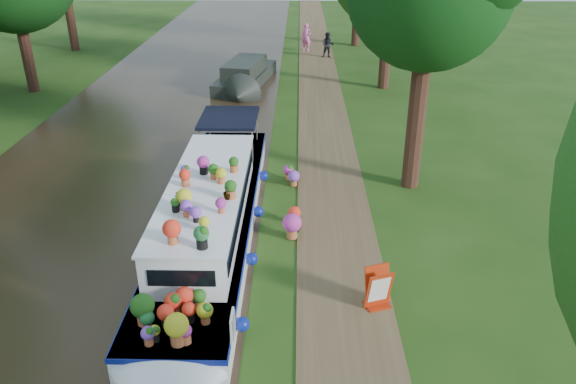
{
  "coord_description": "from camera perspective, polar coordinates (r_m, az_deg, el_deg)",
  "views": [
    {
      "loc": [
        0.12,
        -13.9,
        7.94
      ],
      "look_at": [
        -0.16,
        -0.26,
        1.3
      ],
      "focal_mm": 35.0,
      "sensor_mm": 36.0,
      "label": 1
    }
  ],
  "objects": [
    {
      "name": "plant_boat",
      "position": [
        14.91,
        -8.12,
        -2.73
      ],
      "size": [
        2.29,
        13.52,
        2.25
      ],
      "color": "white",
      "rests_on": "canal_water"
    },
    {
      "name": "towpath",
      "position": [
        16.04,
        4.9,
        -3.76
      ],
      "size": [
        2.2,
        100.0,
        0.03
      ],
      "primitive_type": "cube",
      "color": "brown",
      "rests_on": "ground"
    },
    {
      "name": "verge_plant",
      "position": [
        15.52,
        0.77,
        -3.95
      ],
      "size": [
        0.43,
        0.39,
        0.42
      ],
      "primitive_type": "imported",
      "rotation": [
        0.0,
        0.0,
        -0.21
      ],
      "color": "#2A6B20",
      "rests_on": "ground"
    },
    {
      "name": "sandwich_board",
      "position": [
        12.93,
        9.14,
        -9.78
      ],
      "size": [
        0.65,
        0.67,
        0.96
      ],
      "rotation": [
        0.0,
        0.0,
        0.35
      ],
      "color": "#B02A0C",
      "rests_on": "towpath"
    },
    {
      "name": "second_boat",
      "position": [
        30.2,
        -4.4,
        11.7
      ],
      "size": [
        3.04,
        7.18,
        1.34
      ],
      "rotation": [
        0.0,
        0.0,
        -0.18
      ],
      "color": "black",
      "rests_on": "canal_water"
    },
    {
      "name": "ground",
      "position": [
        16.01,
        0.6,
        -3.78
      ],
      "size": [
        100.0,
        100.0,
        0.0
      ],
      "primitive_type": "plane",
      "color": "#1F3F0F",
      "rests_on": "ground"
    },
    {
      "name": "pedestrian_dark",
      "position": [
        36.64,
        4.07,
        14.67
      ],
      "size": [
        0.81,
        0.66,
        1.56
      ],
      "primitive_type": "imported",
      "rotation": [
        0.0,
        0.0,
        -0.1
      ],
      "color": "black",
      "rests_on": "towpath"
    },
    {
      "name": "canal_water",
      "position": [
        17.14,
        -19.93,
        -3.32
      ],
      "size": [
        10.0,
        100.0,
        0.02
      ],
      "primitive_type": "cube",
      "color": "black",
      "rests_on": "ground"
    },
    {
      "name": "pedestrian_pink",
      "position": [
        38.54,
        1.88,
        15.44
      ],
      "size": [
        0.75,
        0.62,
        1.77
      ],
      "primitive_type": "imported",
      "rotation": [
        0.0,
        0.0,
        -0.35
      ],
      "color": "pink",
      "rests_on": "towpath"
    }
  ]
}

